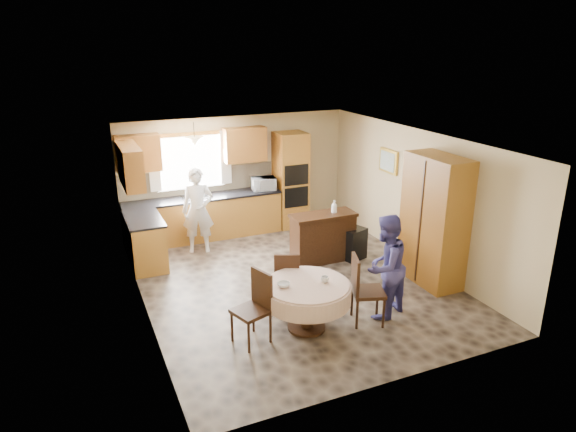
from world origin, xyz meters
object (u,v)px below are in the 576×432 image
(chair_left, at_px, (255,304))
(person_dining, at_px, (385,267))
(chair_back, at_px, (287,277))
(cupboard, at_px, (434,221))
(sideboard, at_px, (323,239))
(oven_tower, at_px, (291,180))
(person_sink, at_px, (198,211))
(dining_table, at_px, (307,294))
(chair_right, at_px, (363,286))

(chair_left, height_order, person_dining, person_dining)
(chair_left, relative_size, person_dining, 0.63)
(chair_left, relative_size, chair_back, 1.09)
(cupboard, bearing_deg, chair_left, -170.96)
(chair_left, bearing_deg, sideboard, 116.04)
(cupboard, bearing_deg, oven_tower, 106.65)
(sideboard, relative_size, person_sink, 0.73)
(chair_left, distance_m, chair_back, 1.04)
(dining_table, bearing_deg, chair_left, 178.95)
(cupboard, bearing_deg, person_sink, 138.76)
(sideboard, xyz_separation_m, chair_back, (-1.35, -1.39, 0.08))
(sideboard, relative_size, chair_back, 1.31)
(person_dining, bearing_deg, oven_tower, -118.40)
(chair_left, height_order, person_sink, person_sink)
(chair_right, distance_m, person_sink, 3.97)
(oven_tower, distance_m, sideboard, 2.15)
(person_dining, bearing_deg, person_sink, -85.64)
(oven_tower, height_order, chair_right, oven_tower)
(cupboard, bearing_deg, person_dining, -154.57)
(oven_tower, relative_size, chair_right, 2.01)
(sideboard, xyz_separation_m, cupboard, (1.31, -1.53, 0.67))
(dining_table, xyz_separation_m, chair_right, (0.83, -0.16, 0.02))
(dining_table, bearing_deg, person_sink, 101.13)
(oven_tower, relative_size, dining_table, 1.67)
(chair_back, distance_m, person_sink, 2.89)
(cupboard, relative_size, dining_table, 1.75)
(chair_back, bearing_deg, oven_tower, -91.27)
(cupboard, height_order, person_dining, cupboard)
(chair_left, xyz_separation_m, person_dining, (2.02, -0.13, 0.24))
(cupboard, bearing_deg, dining_table, -168.08)
(chair_left, bearing_deg, chair_back, 113.36)
(dining_table, xyz_separation_m, person_dining, (1.23, -0.11, 0.25))
(oven_tower, height_order, cupboard, cupboard)
(oven_tower, distance_m, dining_table, 4.46)
(dining_table, bearing_deg, person_dining, -5.30)
(chair_back, height_order, person_dining, person_dining)
(chair_right, bearing_deg, person_dining, -63.53)
(person_dining, bearing_deg, chair_left, -27.36)
(person_sink, bearing_deg, chair_left, -76.48)
(sideboard, distance_m, person_sink, 2.50)
(oven_tower, bearing_deg, chair_back, -114.86)
(sideboard, distance_m, chair_back, 1.94)
(sideboard, xyz_separation_m, dining_table, (-1.34, -2.09, 0.12))
(sideboard, xyz_separation_m, chair_right, (-0.51, -2.26, 0.14))
(person_sink, bearing_deg, chair_back, -61.23)
(cupboard, relative_size, chair_right, 2.11)
(dining_table, bearing_deg, sideboard, 57.31)
(chair_right, relative_size, person_dining, 0.65)
(chair_right, bearing_deg, oven_tower, 9.65)
(oven_tower, relative_size, person_sink, 1.25)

